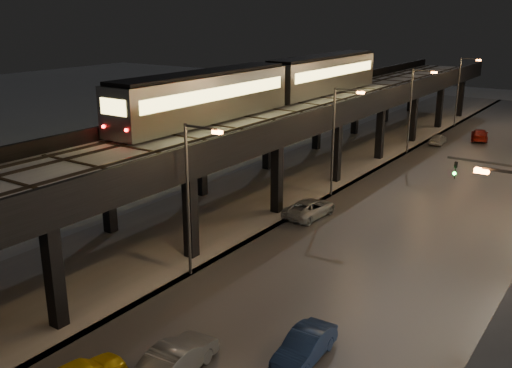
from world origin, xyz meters
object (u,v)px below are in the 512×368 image
Objects in this scene: car_mid_silver at (310,209)px; car_mid_dark at (479,135)px; car_near_white at (176,360)px; car_onc_silver at (305,347)px; subway_train at (273,83)px; car_far_white at (438,139)px.

car_mid_silver is 34.62m from car_mid_dark.
car_near_white reaches higher than car_mid_dark.
car_near_white is at bearing -136.98° from car_onc_silver.
car_near_white is 1.09× the size of car_onc_silver.
subway_train is at bearing -40.43° from car_mid_silver.
car_mid_silver is 1.35× the size of car_far_white.
car_mid_silver is 18.34m from car_onc_silver.
car_mid_dark is at bearing 63.60° from subway_train.
car_onc_silver is at bearing 81.86° from car_mid_dark.
car_mid_silver reaches higher than car_onc_silver.
car_near_white is 54.52m from car_mid_dark.
car_near_white is 49.86m from car_far_white.
subway_train is 32.82m from car_near_white.
car_near_white reaches higher than car_mid_silver.
car_mid_dark is at bearing -92.41° from car_mid_silver.
car_mid_silver is (-4.77, 20.12, -0.06)m from car_near_white.
car_mid_silver is 29.56m from car_far_white.
subway_train is 10.73× the size of car_far_white.
subway_train is 14.69m from car_mid_silver.
car_mid_silver is (8.87, -8.71, -7.83)m from subway_train.
car_onc_silver is at bearing 122.42° from car_mid_silver.
car_near_white reaches higher than car_onc_silver.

